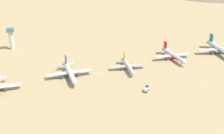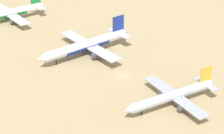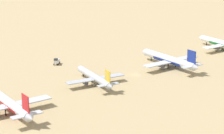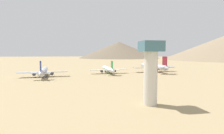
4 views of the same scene
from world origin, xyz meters
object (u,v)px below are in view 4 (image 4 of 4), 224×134
Objects in this scene: parked_jet_2 at (43,71)px; control_tower at (151,69)px; parked_jet_1 at (108,69)px; parked_jet_0 at (153,67)px.

parked_jet_2 is 100.28m from control_tower.
control_tower is (-98.85, 0.78, 8.76)m from parked_jet_1.
parked_jet_1 is at bearing 97.40° from parked_jet_0.
parked_jet_2 is (-19.69, 99.51, -0.78)m from parked_jet_0.
parked_jet_1 is 1.86× the size of control_tower.
parked_jet_0 is at bearing -82.60° from parked_jet_1.
control_tower reaches higher than parked_jet_0.
parked_jet_1 is at bearing -75.55° from parked_jet_2.
parked_jet_0 reaches higher than parked_jet_2.
parked_jet_0 reaches higher than parked_jet_1.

